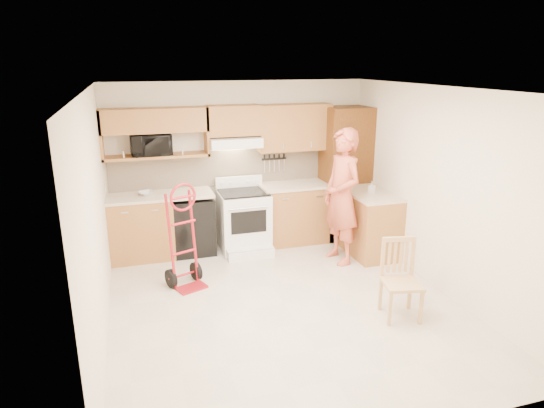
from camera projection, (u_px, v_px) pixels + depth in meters
name	position (u px, v px, depth m)	size (l,w,h in m)	color
floor	(284.00, 304.00, 5.72)	(4.00, 4.50, 0.02)	beige
ceiling	(286.00, 88.00, 4.99)	(4.00, 4.50, 0.02)	white
wall_back	(239.00, 163.00, 7.43)	(4.00, 0.02, 2.50)	beige
wall_front	(388.00, 294.00, 3.29)	(4.00, 0.02, 2.50)	beige
wall_left	(95.00, 220.00, 4.80)	(0.02, 4.50, 2.50)	beige
wall_right	(439.00, 190.00, 5.91)	(0.02, 4.50, 2.50)	beige
backsplash	(240.00, 167.00, 7.42)	(3.92, 0.03, 0.55)	beige
lower_cab_left	(141.00, 228.00, 6.95)	(0.90, 0.60, 0.90)	#A25E35
dishwasher	(193.00, 225.00, 7.16)	(0.60, 0.60, 0.85)	black
lower_cab_right	(296.00, 214.00, 7.61)	(1.14, 0.60, 0.90)	#A25E35
countertop_left	(160.00, 195.00, 6.90)	(1.50, 0.63, 0.04)	beige
countertop_right	(296.00, 185.00, 7.47)	(1.14, 0.63, 0.04)	beige
cab_return_right	(369.00, 224.00, 7.11)	(0.60, 1.00, 0.90)	#A25E35
countertop_return	(371.00, 194.00, 6.98)	(0.63, 1.00, 0.04)	beige
pantry_tall	(345.00, 173.00, 7.66)	(0.70, 0.60, 2.10)	brown
upper_cab_left	(154.00, 120.00, 6.71)	(1.50, 0.33, 0.34)	#A25E35
upper_shelf_mw	(157.00, 156.00, 6.86)	(1.50, 0.33, 0.04)	#A25E35
upper_cab_center	(233.00, 120.00, 7.04)	(0.76, 0.33, 0.44)	#A25E35
upper_cab_right	(294.00, 127.00, 7.34)	(1.14, 0.33, 0.70)	#A25E35
range_hood	(235.00, 142.00, 7.07)	(0.76, 0.46, 0.14)	white
knife_strip	(274.00, 163.00, 7.53)	(0.40, 0.05, 0.29)	black
microwave	(151.00, 144.00, 6.79)	(0.55, 0.37, 0.31)	black
range	(245.00, 216.00, 7.19)	(0.73, 0.96, 1.08)	white
person	(342.00, 197.00, 6.68)	(0.70, 0.46, 1.92)	#C6573D
hand_truck	(185.00, 241.00, 5.99)	(0.48, 0.44, 1.23)	#AA1721
dining_chair	(402.00, 281.00, 5.30)	(0.40, 0.44, 0.90)	tan
soap_bottle	(372.00, 187.00, 6.93)	(0.08, 0.08, 0.17)	white
bowl	(146.00, 193.00, 6.83)	(0.22, 0.22, 0.05)	white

